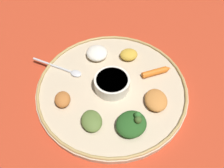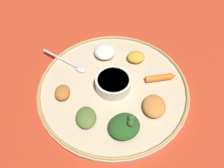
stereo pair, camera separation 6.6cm
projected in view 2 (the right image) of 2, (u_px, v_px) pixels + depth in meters
ground_plane at (112, 91)px, 0.68m from camera, size 2.40×2.40×0.00m
platter at (112, 89)px, 0.68m from camera, size 0.43×0.43×0.02m
platter_rim at (112, 87)px, 0.67m from camera, size 0.42×0.42×0.01m
center_bowl at (112, 83)px, 0.65m from camera, size 0.10×0.10×0.04m
spoon at (69, 64)px, 0.72m from camera, size 0.15×0.10×0.01m
greens_pile at (123, 126)px, 0.58m from camera, size 0.11×0.11×0.04m
carrot_near_spoon at (159, 78)px, 0.68m from camera, size 0.09×0.03×0.02m
mound_chickpea at (61, 93)px, 0.64m from camera, size 0.04×0.05×0.03m
mound_collards at (85, 117)px, 0.60m from camera, size 0.06×0.07×0.02m
mound_rice_white at (104, 52)px, 0.74m from camera, size 0.08×0.08×0.03m
mound_lentil_yellow at (135, 57)px, 0.72m from camera, size 0.06×0.05×0.03m
mound_squash at (153, 106)px, 0.62m from camera, size 0.07×0.08×0.03m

